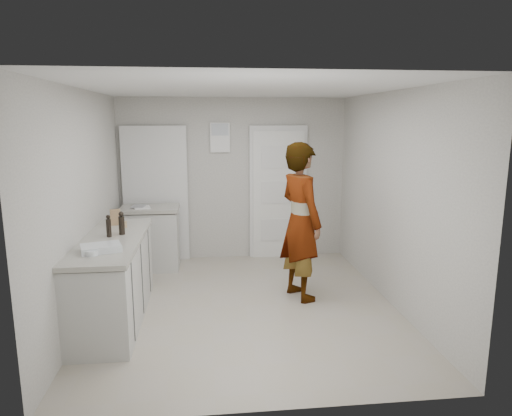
{
  "coord_description": "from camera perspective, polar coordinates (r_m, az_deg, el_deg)",
  "views": [
    {
      "loc": [
        -0.43,
        -5.07,
        2.17
      ],
      "look_at": [
        0.18,
        0.4,
        1.1
      ],
      "focal_mm": 32.0,
      "sensor_mm": 36.0,
      "label": 1
    }
  ],
  "objects": [
    {
      "name": "ground",
      "position": [
        5.53,
        -1.41,
        -12.12
      ],
      "size": [
        4.0,
        4.0,
        0.0
      ],
      "primitive_type": "plane",
      "color": "#ACA391",
      "rests_on": "ground"
    },
    {
      "name": "baking_dish",
      "position": [
        4.65,
        -18.82,
        -4.79
      ],
      "size": [
        0.43,
        0.36,
        0.06
      ],
      "rotation": [
        0.0,
        0.0,
        0.31
      ],
      "color": "silver",
      "rests_on": "main_counter"
    },
    {
      "name": "oil_cruet_b",
      "position": [
        5.16,
        -17.94,
        -2.19
      ],
      "size": [
        0.05,
        0.05,
        0.24
      ],
      "color": "black",
      "rests_on": "main_counter"
    },
    {
      "name": "side_counter",
      "position": [
        6.89,
        -12.99,
        -3.92
      ],
      "size": [
        0.84,
        0.61,
        0.93
      ],
      "color": "beige",
      "rests_on": "ground"
    },
    {
      "name": "spice_jar",
      "position": [
        5.56,
        -16.08,
        -1.98
      ],
      "size": [
        0.05,
        0.05,
        0.08
      ],
      "primitive_type": "cylinder",
      "color": "tan",
      "rests_on": "main_counter"
    },
    {
      "name": "cake_mix_box",
      "position": [
        5.71,
        -17.17,
        -1.11
      ],
      "size": [
        0.13,
        0.08,
        0.19
      ],
      "primitive_type": "cube",
      "rotation": [
        0.0,
        0.0,
        0.29
      ],
      "color": "olive",
      "rests_on": "main_counter"
    },
    {
      "name": "main_counter",
      "position": [
        5.27,
        -17.34,
        -8.84
      ],
      "size": [
        0.64,
        1.96,
        0.93
      ],
      "color": "beige",
      "rests_on": "ground"
    },
    {
      "name": "papers",
      "position": [
        6.75,
        -14.04,
        0.08
      ],
      "size": [
        0.28,
        0.32,
        0.01
      ],
      "primitive_type": "cube",
      "rotation": [
        0.0,
        0.0,
        0.22
      ],
      "color": "white",
      "rests_on": "side_counter"
    },
    {
      "name": "room_shell",
      "position": [
        7.12,
        -4.2,
        1.71
      ],
      "size": [
        4.0,
        4.0,
        4.0
      ],
      "color": "#A6A49D",
      "rests_on": "ground"
    },
    {
      "name": "egg_bowl",
      "position": [
        4.54,
        -19.87,
        -5.28
      ],
      "size": [
        0.13,
        0.13,
        0.05
      ],
      "color": "silver",
      "rests_on": "main_counter"
    },
    {
      "name": "oil_cruet_a",
      "position": [
        5.22,
        -16.45,
        -1.88
      ],
      "size": [
        0.06,
        0.06,
        0.26
      ],
      "color": "black",
      "rests_on": "main_counter"
    },
    {
      "name": "person",
      "position": [
        5.54,
        5.6,
        -1.7
      ],
      "size": [
        0.68,
        0.82,
        1.91
      ],
      "primitive_type": "imported",
      "rotation": [
        0.0,
        0.0,
        1.95
      ],
      "color": "silver",
      "rests_on": "ground"
    }
  ]
}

